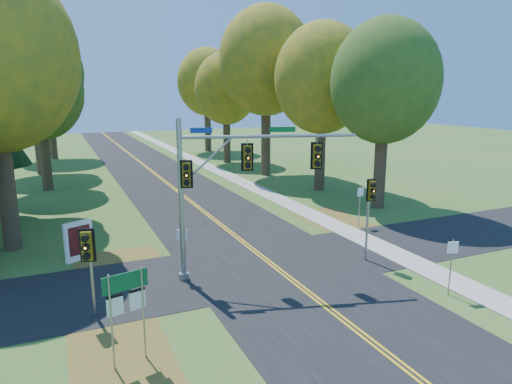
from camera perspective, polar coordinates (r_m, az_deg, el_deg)
name	(u,v)px	position (r m, az deg, el deg)	size (l,w,h in m)	color
ground	(291,280)	(19.98, 4.43, -10.89)	(160.00, 160.00, 0.00)	#355C20
road_main	(291,280)	(19.98, 4.43, -10.86)	(8.00, 160.00, 0.02)	black
road_cross	(271,264)	(21.62, 1.90, -8.98)	(60.00, 6.00, 0.02)	black
centerline_left	(289,280)	(19.93, 4.18, -10.87)	(0.10, 160.00, 0.01)	gold
centerline_right	(293,279)	(20.02, 4.69, -10.77)	(0.10, 160.00, 0.01)	gold
sidewalk_east	(405,258)	(23.37, 18.09, -7.89)	(1.60, 160.00, 0.06)	#9E998E
leaf_patch_w_near	(122,270)	(21.73, -16.38, -9.40)	(4.00, 6.00, 0.00)	brown
leaf_patch_e	(344,225)	(28.19, 10.89, -4.08)	(3.50, 8.00, 0.00)	brown
leaf_patch_w_far	(121,356)	(15.36, -16.53, -19.02)	(3.00, 5.00, 0.00)	brown
tree_e_a	(385,82)	(32.16, 15.84, 13.08)	(7.20, 7.20, 12.73)	#38281C
tree_e_b	(323,79)	(37.37, 8.33, 13.80)	(7.60, 7.60, 13.33)	#38281C
tree_w_c	(40,91)	(40.60, -25.43, 11.29)	(6.80, 6.80, 11.91)	#38281C
tree_e_c	(267,62)	(44.06, 1.33, 15.98)	(8.80, 8.80, 15.79)	#38281C
tree_w_d	(33,72)	(49.37, -26.13, 13.35)	(8.20, 8.20, 14.56)	#38281C
tree_e_d	(226,89)	(52.22, -3.71, 12.74)	(7.00, 7.00, 12.32)	#38281C
tree_w_e	(47,73)	(60.25, -24.66, 13.36)	(8.40, 8.40, 14.97)	#38281C
tree_e_e	(207,82)	(62.75, -6.13, 13.50)	(7.80, 7.80, 13.74)	#38281C
traffic_mast	(226,177)	(18.92, -3.74, 1.83)	(7.34, 2.27, 6.88)	gray
east_signal_pole	(370,199)	(21.71, 14.10, -0.90)	(0.46, 0.54, 4.00)	gray
ped_signal_pole	(88,252)	(16.83, -20.25, -7.08)	(0.51, 0.61, 3.36)	gray
route_sign_cluster	(126,299)	(14.00, -15.90, -12.70)	(1.33, 0.37, 2.92)	gray
info_kiosk	(79,241)	(23.38, -21.27, -5.73)	(1.34, 0.75, 1.92)	white
reg_sign_e_north	(360,199)	(27.73, 12.88, -0.89)	(0.47, 0.10, 2.44)	gray
reg_sign_e_south	(452,257)	(19.51, 23.28, -7.53)	(0.43, 0.15, 2.30)	gray
reg_sign_w	(182,244)	(19.72, -9.20, -6.42)	(0.44, 0.13, 2.31)	gray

